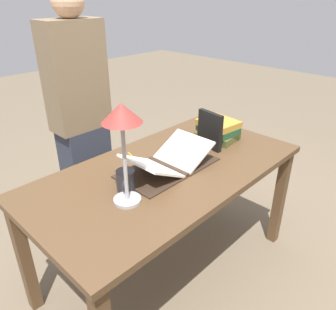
{
  "coord_description": "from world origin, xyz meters",
  "views": [
    {
      "loc": [
        1.11,
        1.07,
        1.6
      ],
      "look_at": [
        -0.0,
        -0.0,
        0.81
      ],
      "focal_mm": 35.0,
      "sensor_mm": 36.0,
      "label": 1
    }
  ],
  "objects": [
    {
      "name": "ground_plane",
      "position": [
        0.0,
        0.0,
        0.0
      ],
      "size": [
        12.0,
        12.0,
        0.0
      ],
      "primitive_type": "plane",
      "color": "#70604C"
    },
    {
      "name": "coffee_mug",
      "position": [
        0.29,
        -0.0,
        0.78
      ],
      "size": [
        0.1,
        0.1,
        0.1
      ],
      "rotation": [
        0.0,
        0.0,
        0.77
      ],
      "color": "#28282D",
      "rests_on": "reading_desk"
    },
    {
      "name": "book_stack_tall",
      "position": [
        -0.5,
        -0.04,
        0.79
      ],
      "size": [
        0.22,
        0.26,
        0.13
      ],
      "color": "brown",
      "rests_on": "reading_desk"
    },
    {
      "name": "person_reader",
      "position": [
        0.05,
        -0.74,
        0.8
      ],
      "size": [
        0.36,
        0.21,
        1.63
      ],
      "rotation": [
        0.0,
        0.0,
        3.14
      ],
      "color": "#2D3342",
      "rests_on": "ground_plane"
    },
    {
      "name": "pencil",
      "position": [
        0.05,
        -0.22,
        0.74
      ],
      "size": [
        0.04,
        0.15,
        0.01
      ],
      "rotation": [
        0.0,
        0.0,
        -0.25
      ],
      "color": "gold",
      "rests_on": "reading_desk"
    },
    {
      "name": "book_standing_upright",
      "position": [
        -0.36,
        -0.0,
        0.84
      ],
      "size": [
        0.05,
        0.18,
        0.23
      ],
      "rotation": [
        0.0,
        0.0,
        -0.13
      ],
      "color": "black",
      "rests_on": "reading_desk"
    },
    {
      "name": "open_book",
      "position": [
        -0.0,
        -0.0,
        0.77
      ],
      "size": [
        0.55,
        0.29,
        0.12
      ],
      "rotation": [
        0.0,
        0.0,
        0.01
      ],
      "color": "#38281E",
      "rests_on": "reading_desk"
    },
    {
      "name": "reading_desk",
      "position": [
        0.0,
        0.0,
        0.64
      ],
      "size": [
        1.53,
        0.79,
        0.73
      ],
      "color": "brown",
      "rests_on": "ground_plane"
    },
    {
      "name": "reading_lamp",
      "position": [
        0.35,
        0.08,
        1.11
      ],
      "size": [
        0.17,
        0.17,
        0.47
      ],
      "color": "#ADADB2",
      "rests_on": "reading_desk"
    }
  ]
}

